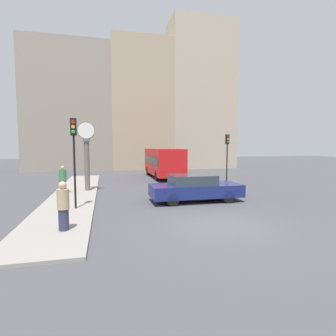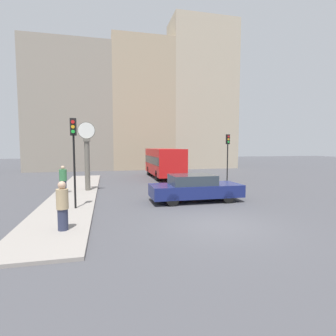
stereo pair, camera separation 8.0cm
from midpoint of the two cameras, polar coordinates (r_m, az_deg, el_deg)
The scene contains 10 objects.
ground_plane at distance 10.02m, azimuth 11.21°, elevation -12.14°, with size 120.00×120.00×0.00m, color #47474C.
sidewalk_corner at distance 16.74m, azimuth -19.42°, elevation -5.32°, with size 2.51×19.37×0.11m, color gray.
building_row at distance 34.96m, azimuth -5.52°, elevation 13.94°, with size 26.28×5.00×19.37m.
sedan_car at distance 13.92m, azimuth 6.00°, elevation -4.32°, with size 4.76×1.90×1.41m.
bus_distant at distance 24.32m, azimuth -0.79°, elevation 1.50°, with size 2.40×7.25×2.68m.
traffic_light_near at distance 12.37m, azimuth -19.66°, elevation 4.84°, with size 0.26×0.24×4.03m.
traffic_light_far at distance 21.07m, azimuth 12.97°, elevation 4.18°, with size 0.26×0.24×3.83m.
street_clock at distance 17.31m, azimuth -17.08°, elevation 2.47°, with size 1.08×0.42×4.33m.
pedestrian_tan_coat at distance 9.42m, azimuth -21.76°, elevation -7.69°, with size 0.39×0.39×1.64m.
pedestrian_green_hoodie at distance 16.91m, azimuth -21.74°, elevation -2.37°, with size 0.43×0.43×1.64m.
Camera 2 is at (-3.99, -8.72, 2.89)m, focal length 28.00 mm.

